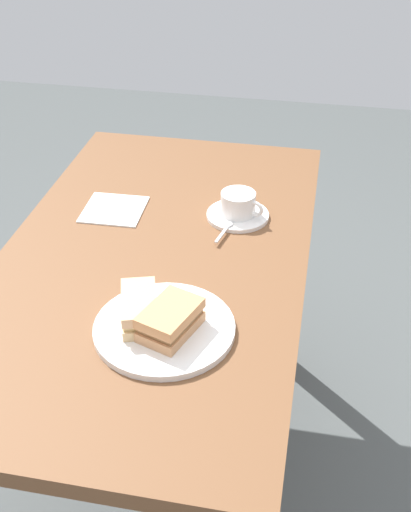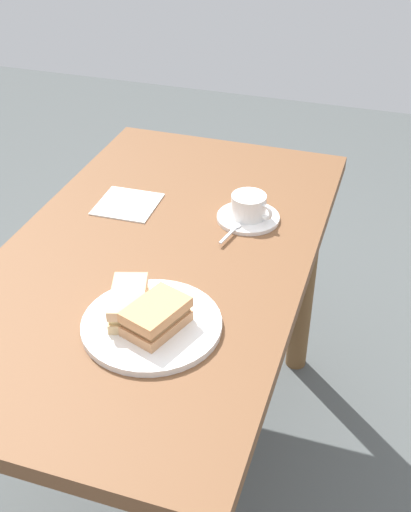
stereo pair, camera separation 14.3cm
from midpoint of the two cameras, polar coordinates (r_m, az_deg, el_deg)
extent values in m
plane|color=#4D5151|center=(2.04, -5.64, -18.14)|extent=(6.00, 6.00, 0.00)
cube|color=brown|center=(1.51, -7.25, -0.47)|extent=(1.25, 0.70, 0.04)
cylinder|color=brown|center=(2.24, -9.18, 0.10)|extent=(0.07, 0.07, 0.74)
cylinder|color=brown|center=(2.13, 4.96, -1.51)|extent=(0.07, 0.07, 0.74)
cylinder|color=white|center=(1.28, -6.84, -6.42)|extent=(0.28, 0.28, 0.01)
cube|color=tan|center=(1.26, -6.34, -6.29)|extent=(0.14, 0.12, 0.02)
cube|color=olive|center=(1.25, -6.39, -5.70)|extent=(0.13, 0.11, 0.01)
cube|color=tan|center=(1.24, -6.44, -5.11)|extent=(0.14, 0.12, 0.02)
cube|color=#D9B47D|center=(1.29, -8.95, -5.22)|extent=(0.15, 0.10, 0.02)
cube|color=#DFBF79|center=(1.28, -9.02, -4.66)|extent=(0.13, 0.09, 0.01)
cube|color=#DFAF7E|center=(1.27, -9.08, -4.09)|extent=(0.15, 0.10, 0.02)
cylinder|color=white|center=(1.62, 0.32, 3.50)|extent=(0.16, 0.16, 0.01)
cylinder|color=white|center=(1.60, 0.32, 4.54)|extent=(0.09, 0.09, 0.06)
cylinder|color=#A36D58|center=(1.59, 0.32, 5.32)|extent=(0.08, 0.08, 0.01)
torus|color=white|center=(1.58, 1.82, 4.06)|extent=(0.02, 0.04, 0.04)
cube|color=silver|center=(1.54, -1.22, 1.83)|extent=(0.08, 0.02, 0.00)
ellipsoid|color=silver|center=(1.57, -0.52, 2.72)|extent=(0.03, 0.02, 0.01)
cube|color=white|center=(1.68, -10.44, 3.96)|extent=(0.15, 0.15, 0.00)
camera|label=1|loc=(0.07, -92.86, -1.99)|focal=45.71mm
camera|label=2|loc=(0.07, 87.14, 1.99)|focal=45.71mm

